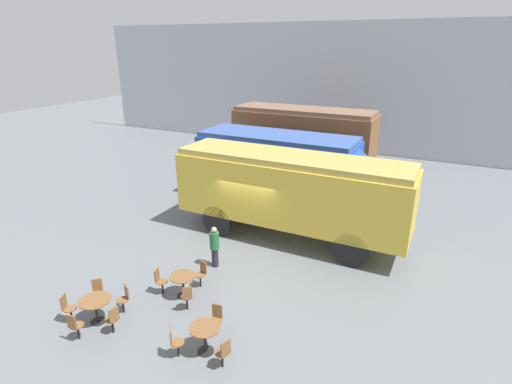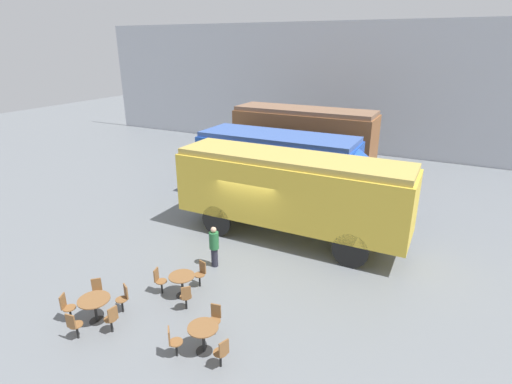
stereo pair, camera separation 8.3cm
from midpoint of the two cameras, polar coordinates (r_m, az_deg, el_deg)
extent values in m
plane|color=slate|center=(16.66, -0.32, -6.43)|extent=(80.00, 80.00, 0.00)
cube|color=#B2B7C1|center=(29.89, 14.02, 14.06)|extent=(44.00, 0.15, 9.00)
cube|color=brown|center=(23.83, 6.91, 7.68)|extent=(8.19, 2.55, 2.97)
cube|color=brown|center=(23.53, 7.08, 11.49)|extent=(8.03, 2.34, 0.24)
cylinder|color=black|center=(22.45, 11.53, 2.15)|extent=(1.29, 0.12, 1.29)
cylinder|color=black|center=(24.70, 13.09, 3.72)|extent=(1.29, 0.12, 1.29)
cylinder|color=black|center=(24.11, 0.25, 3.86)|extent=(1.29, 0.12, 1.29)
cylinder|color=black|center=(26.22, 2.64, 5.21)|extent=(1.29, 0.12, 1.29)
cube|color=blue|center=(20.00, 3.22, 4.06)|extent=(7.83, 2.89, 2.50)
cone|color=blue|center=(18.70, 16.79, 2.01)|extent=(1.76, 2.38, 2.38)
cube|color=#3A579D|center=(19.66, 3.30, 7.90)|extent=(7.67, 2.65, 0.24)
cylinder|color=black|center=(18.46, 8.08, -2.17)|extent=(1.00, 0.12, 1.00)
cylinder|color=black|center=(20.93, 10.58, 0.45)|extent=(1.00, 0.12, 1.00)
cylinder|color=black|center=(20.32, -4.51, 0.13)|extent=(1.00, 0.12, 1.00)
cylinder|color=black|center=(22.58, -0.88, 2.30)|extent=(1.00, 0.12, 1.00)
cube|color=gold|center=(15.82, 5.12, 0.16)|extent=(9.28, 2.41, 2.42)
cube|color=tan|center=(15.41, 5.27, 4.81)|extent=(9.09, 2.21, 0.24)
cylinder|color=black|center=(14.66, 13.46, -8.14)|extent=(1.33, 0.12, 1.33)
cylinder|color=black|center=(16.67, 15.39, -4.68)|extent=(1.33, 0.12, 1.33)
cylinder|color=black|center=(16.59, -5.51, -4.12)|extent=(1.33, 0.12, 1.33)
cylinder|color=black|center=(18.40, -1.73, -1.49)|extent=(1.33, 0.12, 1.33)
cylinder|color=black|center=(11.28, -7.18, -21.61)|extent=(0.44, 0.44, 0.02)
cylinder|color=black|center=(11.04, -7.27, -20.17)|extent=(0.08, 0.08, 0.73)
cylinder|color=brown|center=(10.80, -7.36, -18.64)|extent=(0.80, 0.80, 0.03)
cylinder|color=black|center=(13.33, -10.19, -14.32)|extent=(0.44, 0.44, 0.02)
cylinder|color=black|center=(13.13, -10.29, -13.05)|extent=(0.08, 0.08, 0.69)
cylinder|color=brown|center=(12.94, -10.39, -11.73)|extent=(0.82, 0.82, 0.03)
cylinder|color=black|center=(12.96, -21.55, -16.73)|extent=(0.44, 0.44, 0.02)
cylinder|color=black|center=(12.76, -21.76, -15.43)|extent=(0.08, 0.08, 0.70)
cylinder|color=brown|center=(12.56, -21.98, -14.08)|extent=(0.90, 0.90, 0.03)
cylinder|color=black|center=(11.14, -11.07, -21.17)|extent=(0.06, 0.06, 0.42)
cylinder|color=brown|center=(10.99, -11.15, -20.29)|extent=(0.36, 0.36, 0.03)
cube|color=brown|center=(10.85, -12.09, -19.45)|extent=(0.21, 0.25, 0.42)
cylinder|color=black|center=(10.73, -4.84, -22.75)|extent=(0.06, 0.06, 0.42)
cylinder|color=brown|center=(10.57, -4.88, -21.86)|extent=(0.36, 0.36, 0.03)
cube|color=brown|center=(10.33, -4.36, -21.38)|extent=(0.14, 0.28, 0.42)
cylinder|color=black|center=(11.64, -5.75, -18.72)|extent=(0.06, 0.06, 0.42)
cylinder|color=brown|center=(11.50, -5.79, -17.85)|extent=(0.36, 0.36, 0.03)
cube|color=brown|center=(11.47, -5.52, -16.52)|extent=(0.29, 0.09, 0.42)
cylinder|color=black|center=(13.58, -7.86, -12.44)|extent=(0.06, 0.06, 0.42)
cylinder|color=brown|center=(13.46, -7.91, -11.63)|extent=(0.36, 0.36, 0.03)
cube|color=brown|center=(13.42, -7.45, -10.57)|extent=(0.29, 0.11, 0.42)
cylinder|color=black|center=(13.47, -13.12, -13.13)|extent=(0.06, 0.06, 0.42)
cylinder|color=brown|center=(13.35, -13.20, -12.32)|extent=(0.36, 0.36, 0.03)
cube|color=brown|center=(13.29, -13.89, -11.40)|extent=(0.11, 0.29, 0.42)
cylinder|color=black|center=(12.64, -9.75, -15.35)|extent=(0.06, 0.06, 0.42)
cylinder|color=brown|center=(12.51, -9.81, -14.51)|extent=(0.36, 0.36, 0.03)
cube|color=brown|center=(12.25, -9.76, -14.05)|extent=(0.23, 0.23, 0.42)
cylinder|color=black|center=(12.31, -19.73, -17.51)|extent=(0.06, 0.06, 0.42)
cylinder|color=brown|center=(12.18, -19.87, -16.67)|extent=(0.36, 0.36, 0.03)
cube|color=brown|center=(11.94, -19.58, -16.12)|extent=(0.09, 0.29, 0.42)
cylinder|color=black|center=(12.96, -18.36, -15.18)|extent=(0.06, 0.06, 0.42)
cylinder|color=brown|center=(12.84, -18.47, -14.36)|extent=(0.36, 0.36, 0.03)
cube|color=brown|center=(12.74, -17.92, -13.35)|extent=(0.27, 0.17, 0.42)
cylinder|color=black|center=(13.46, -21.44, -14.15)|extent=(0.06, 0.06, 0.42)
cylinder|color=brown|center=(13.34, -21.57, -13.35)|extent=(0.36, 0.36, 0.03)
cube|color=brown|center=(13.35, -21.65, -12.19)|extent=(0.24, 0.23, 0.42)
cylinder|color=black|center=(13.15, -24.79, -15.61)|extent=(0.06, 0.06, 0.42)
cylinder|color=brown|center=(13.02, -24.94, -14.80)|extent=(0.36, 0.36, 0.03)
cube|color=brown|center=(12.97, -25.72, -13.89)|extent=(0.16, 0.28, 0.42)
cylinder|color=black|center=(12.43, -23.97, -17.76)|extent=(0.06, 0.06, 0.42)
cylinder|color=brown|center=(12.30, -24.13, -16.93)|extent=(0.36, 0.36, 0.03)
cube|color=brown|center=(12.08, -24.79, -16.44)|extent=(0.29, 0.08, 0.42)
cylinder|color=#262633|center=(14.56, -5.77, -9.23)|extent=(0.24, 0.24, 0.71)
cylinder|color=#266638|center=(14.24, -5.86, -6.89)|extent=(0.34, 0.34, 0.63)
sphere|color=tan|center=(14.05, -5.93, -5.38)|extent=(0.20, 0.20, 0.20)
camera|label=1|loc=(0.04, -89.86, 0.05)|focal=28.00mm
camera|label=2|loc=(0.04, 90.14, -0.05)|focal=28.00mm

